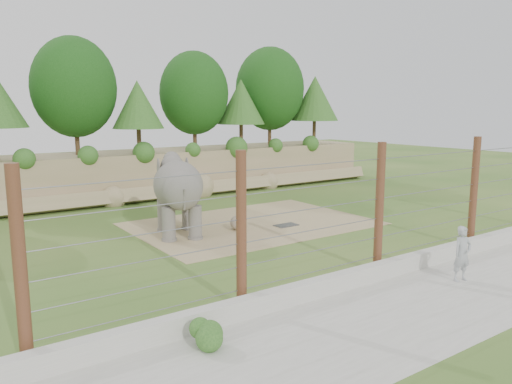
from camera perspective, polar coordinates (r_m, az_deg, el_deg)
ground at (r=19.15m, az=3.45°, el=-5.54°), size 90.00×90.00×0.00m
back_embankment at (r=29.73m, az=-11.05°, el=7.42°), size 30.00×5.52×8.77m
dirt_patch at (r=21.77m, az=-0.43°, el=-3.64°), size 10.00×7.00×0.02m
drain_grate at (r=21.44m, az=3.47°, el=-3.80°), size 1.00×0.60×0.03m
elephant at (r=19.81m, az=-8.86°, el=-0.53°), size 2.76×4.15×3.10m
stone_ball at (r=20.59m, az=-2.13°, el=-3.53°), size 0.61×0.61×0.61m
retaining_wall at (r=15.65m, az=15.05°, el=-8.39°), size 26.00×0.35×0.50m
walkway at (r=14.61m, az=21.13°, el=-11.04°), size 26.00×4.00×0.01m
barrier_fence at (r=15.52m, az=13.92°, el=-1.81°), size 20.26×0.26×4.00m
walkway_shrub at (r=10.99m, az=-5.07°, el=-15.60°), size 0.62×0.62×0.62m
zookeeper at (r=15.72m, az=22.50°, el=-6.54°), size 0.66×0.50×1.63m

